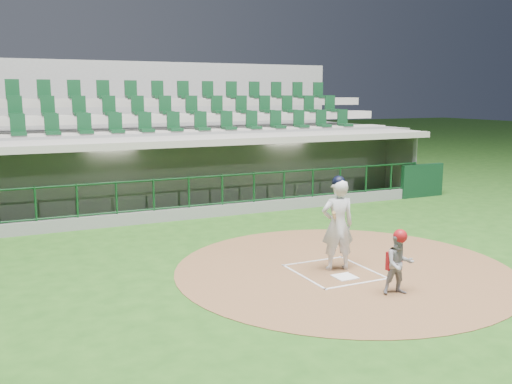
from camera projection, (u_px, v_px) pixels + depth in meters
The scene contains 8 objects.
ground at pixel (326, 268), 12.25m from camera, with size 120.00×120.00×0.00m, color #204B15.
dirt_circle at pixel (343, 269), 12.20m from camera, with size 7.20×7.20×0.01m, color brown.
home_plate at pixel (345, 277), 11.63m from camera, with size 0.43×0.43×0.02m, color white.
batter_box_chalk at pixel (334, 272), 11.98m from camera, with size 1.55×1.80×0.01m.
dugout_structure at pixel (200, 177), 19.05m from camera, with size 16.40×3.70×3.00m.
seating_deck at pixel (173, 155), 21.73m from camera, with size 17.00×6.72×5.15m.
batter at pixel (338, 224), 11.99m from camera, with size 0.94×0.95×2.02m.
catcher at pixel (399, 262), 10.58m from camera, with size 0.66×0.58×1.24m.
Camera 1 is at (-6.42, -10.01, 3.70)m, focal length 40.00 mm.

